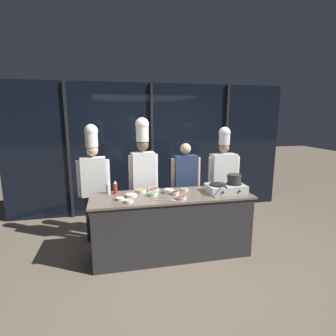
% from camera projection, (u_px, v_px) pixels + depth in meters
% --- Properties ---
extents(ground_plane, '(24.00, 24.00, 0.00)m').
position_uv_depth(ground_plane, '(171.00, 253.00, 3.99)').
color(ground_plane, '#7F705B').
extents(window_wall_back, '(5.85, 0.09, 2.70)m').
position_uv_depth(window_wall_back, '(152.00, 150.00, 5.51)').
color(window_wall_back, black).
rests_on(window_wall_back, ground_plane).
extents(demo_counter, '(2.33, 0.74, 0.92)m').
position_uv_depth(demo_counter, '(172.00, 224.00, 3.90)').
color(demo_counter, '#2D2D30').
rests_on(demo_counter, ground_plane).
extents(portable_stove, '(0.57, 0.38, 0.13)m').
position_uv_depth(portable_stove, '(226.00, 188.00, 3.94)').
color(portable_stove, silver).
rests_on(portable_stove, demo_counter).
extents(frying_pan, '(0.26, 0.45, 0.04)m').
position_uv_depth(frying_pan, '(218.00, 183.00, 3.90)').
color(frying_pan, '#232326').
rests_on(frying_pan, portable_stove).
extents(stock_pot, '(0.23, 0.20, 0.14)m').
position_uv_depth(stock_pot, '(234.00, 179.00, 3.94)').
color(stock_pot, '#333335').
rests_on(stock_pot, portable_stove).
extents(squeeze_bottle_clear, '(0.06, 0.06, 0.19)m').
position_uv_depth(squeeze_bottle_clear, '(108.00, 188.00, 3.85)').
color(squeeze_bottle_clear, white).
rests_on(squeeze_bottle_clear, demo_counter).
extents(squeeze_bottle_chili, '(0.06, 0.06, 0.20)m').
position_uv_depth(squeeze_bottle_chili, '(115.00, 187.00, 3.86)').
color(squeeze_bottle_chili, red).
rests_on(squeeze_bottle_chili, demo_counter).
extents(prep_bowl_garlic, '(0.12, 0.12, 0.03)m').
position_uv_depth(prep_bowl_garlic, '(120.00, 199.00, 3.58)').
color(prep_bowl_garlic, white).
rests_on(prep_bowl_garlic, demo_counter).
extents(prep_bowl_chili_flakes, '(0.16, 0.16, 0.05)m').
position_uv_depth(prep_bowl_chili_flakes, '(154.00, 190.00, 3.98)').
color(prep_bowl_chili_flakes, white).
rests_on(prep_bowl_chili_flakes, demo_counter).
extents(prep_bowl_soy_glaze, '(0.10, 0.10, 0.06)m').
position_uv_depth(prep_bowl_soy_glaze, '(175.00, 193.00, 3.80)').
color(prep_bowl_soy_glaze, white).
rests_on(prep_bowl_soy_glaze, demo_counter).
extents(prep_bowl_chicken, '(0.15, 0.15, 0.06)m').
position_uv_depth(prep_bowl_chicken, '(169.00, 191.00, 3.90)').
color(prep_bowl_chicken, white).
rests_on(prep_bowl_chicken, demo_counter).
extents(prep_bowl_shrimp, '(0.13, 0.13, 0.04)m').
position_uv_depth(prep_bowl_shrimp, '(128.00, 201.00, 3.47)').
color(prep_bowl_shrimp, white).
rests_on(prep_bowl_shrimp, demo_counter).
extents(prep_bowl_carrots, '(0.15, 0.15, 0.04)m').
position_uv_depth(prep_bowl_carrots, '(141.00, 191.00, 3.94)').
color(prep_bowl_carrots, white).
rests_on(prep_bowl_carrots, demo_counter).
extents(prep_bowl_scallions, '(0.14, 0.14, 0.05)m').
position_uv_depth(prep_bowl_scallions, '(153.00, 194.00, 3.76)').
color(prep_bowl_scallions, white).
rests_on(prep_bowl_scallions, demo_counter).
extents(prep_bowl_mushrooms, '(0.10, 0.10, 0.04)m').
position_uv_depth(prep_bowl_mushrooms, '(185.00, 189.00, 4.01)').
color(prep_bowl_mushrooms, white).
rests_on(prep_bowl_mushrooms, demo_counter).
extents(prep_bowl_bell_pepper, '(0.14, 0.14, 0.04)m').
position_uv_depth(prep_bowl_bell_pepper, '(181.00, 197.00, 3.61)').
color(prep_bowl_bell_pepper, white).
rests_on(prep_bowl_bell_pepper, demo_counter).
extents(prep_bowl_bean_sprouts, '(0.16, 0.16, 0.04)m').
position_uv_depth(prep_bowl_bean_sprouts, '(131.00, 195.00, 3.72)').
color(prep_bowl_bean_sprouts, white).
rests_on(prep_bowl_bean_sprouts, demo_counter).
extents(serving_spoon_slotted, '(0.28, 0.11, 0.02)m').
position_uv_depth(serving_spoon_slotted, '(170.00, 200.00, 3.54)').
color(serving_spoon_slotted, '#B2B5BA').
rests_on(serving_spoon_slotted, demo_counter).
extents(chef_head, '(0.51, 0.22, 1.93)m').
position_uv_depth(chef_head, '(93.00, 174.00, 4.20)').
color(chef_head, '#232326').
rests_on(chef_head, ground_plane).
extents(chef_sous, '(0.49, 0.24, 2.03)m').
position_uv_depth(chef_sous, '(143.00, 167.00, 4.29)').
color(chef_sous, '#2D3856').
rests_on(chef_sous, ground_plane).
extents(person_guest, '(0.52, 0.22, 1.60)m').
position_uv_depth(person_guest, '(185.00, 179.00, 4.51)').
color(person_guest, '#2D3856').
rests_on(person_guest, ground_plane).
extents(chef_line, '(0.60, 0.26, 1.86)m').
position_uv_depth(chef_line, '(223.00, 172.00, 4.72)').
color(chef_line, '#232326').
rests_on(chef_line, ground_plane).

